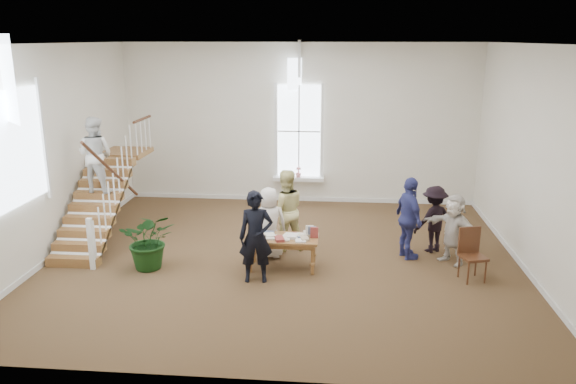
# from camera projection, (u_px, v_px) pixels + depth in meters

# --- Properties ---
(ground) EXTENTS (10.00, 10.00, 0.00)m
(ground) POSITION_uv_depth(u_px,v_px,m) (284.00, 258.00, 12.15)
(ground) COLOR #43301A
(ground) RESTS_ON ground
(room_shell) EXTENTS (10.49, 10.00, 10.00)m
(room_shell) POSITION_uv_depth(u_px,v_px,m) (299.00, 188.00, 16.27)
(room_shell) COLOR silver
(room_shell) RESTS_ON ground
(staircase) EXTENTS (1.10, 4.10, 2.92)m
(staircase) POSITION_uv_depth(u_px,v_px,m) (98.00, 173.00, 12.82)
(staircase) COLOR brown
(staircase) RESTS_ON ground
(library_table) EXTENTS (1.46, 0.74, 0.75)m
(library_table) POSITION_uv_depth(u_px,v_px,m) (283.00, 241.00, 11.45)
(library_table) COLOR brown
(library_table) RESTS_ON ground
(police_officer) EXTENTS (0.71, 0.51, 1.81)m
(police_officer) POSITION_uv_depth(u_px,v_px,m) (256.00, 237.00, 10.79)
(police_officer) COLOR black
(police_officer) RESTS_ON ground
(elderly_woman) EXTENTS (0.87, 0.70, 1.55)m
(elderly_woman) POSITION_uv_depth(u_px,v_px,m) (269.00, 223.00, 12.02)
(elderly_woman) COLOR silver
(elderly_woman) RESTS_ON ground
(person_yellow) EXTENTS (1.05, 0.92, 1.84)m
(person_yellow) POSITION_uv_depth(u_px,v_px,m) (285.00, 210.00, 12.43)
(person_yellow) COLOR beige
(person_yellow) RESTS_ON ground
(woman_cluster_a) EXTENTS (0.76, 1.13, 1.79)m
(woman_cluster_a) POSITION_uv_depth(u_px,v_px,m) (409.00, 218.00, 11.94)
(woman_cluster_a) COLOR navy
(woman_cluster_a) RESTS_ON ground
(woman_cluster_b) EXTENTS (1.12, 0.96, 1.50)m
(woman_cluster_b) POSITION_uv_depth(u_px,v_px,m) (434.00, 219.00, 12.36)
(woman_cluster_b) COLOR black
(woman_cluster_b) RESTS_ON ground
(woman_cluster_c) EXTENTS (1.23, 1.36, 1.50)m
(woman_cluster_c) POSITION_uv_depth(u_px,v_px,m) (453.00, 229.00, 11.71)
(woman_cluster_c) COLOR silver
(woman_cluster_c) RESTS_ON ground
(floor_plant) EXTENTS (1.26, 1.15, 1.23)m
(floor_plant) POSITION_uv_depth(u_px,v_px,m) (150.00, 240.00, 11.48)
(floor_plant) COLOR #123410
(floor_plant) RESTS_ON ground
(side_chair) EXTENTS (0.56, 0.56, 1.04)m
(side_chair) POSITION_uv_depth(u_px,v_px,m) (471.00, 251.00, 10.98)
(side_chair) COLOR #3A1B0F
(side_chair) RESTS_ON ground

